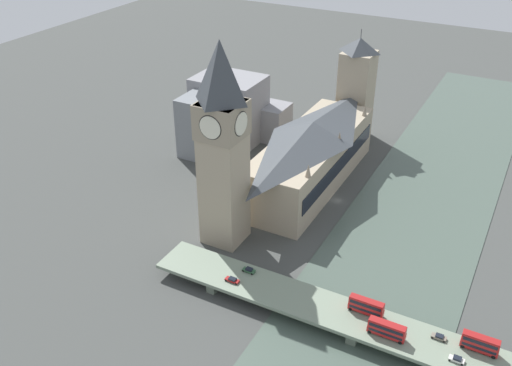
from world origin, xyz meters
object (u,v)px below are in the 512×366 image
Objects in this scene: clock_tower at (223,143)px; car_northbound_lead at (249,270)px; parliament_hall at (312,153)px; car_northbound_tail at (457,359)px; double_decker_bus_lead at (387,329)px; car_southbound_lead at (439,337)px; victoria_tower at (356,89)px; road_bridge at (359,322)px; double_decker_bus_rear at (366,306)px; double_decker_bus_mid at (480,343)px; car_northbound_mid at (232,280)px.

car_northbound_lead is at bearing 137.14° from clock_tower.
car_northbound_tail is (-75.81, 77.05, -8.54)m from parliament_hall.
car_southbound_lead is (-13.40, -6.05, -2.02)m from double_decker_bus_lead.
double_decker_bus_lead is at bearing 24.28° from car_southbound_lead.
clock_tower is 17.98× the size of car_southbound_lead.
car_northbound_lead is (-8.71, 122.72, -19.20)m from victoria_tower.
road_bridge is at bearing 159.15° from clock_tower.
road_bridge is at bearing 8.22° from car_southbound_lead.
double_decker_bus_rear is (8.10, -6.22, 0.11)m from double_decker_bus_lead.
parliament_hall is 0.61× the size of road_bridge.
road_bridge is at bearing 110.57° from victoria_tower.
road_bridge is 32.25× the size of car_northbound_lead.
car_southbound_lead is (10.58, 0.61, -2.15)m from double_decker_bus_mid.
double_decker_bus_lead is 10.21m from double_decker_bus_rear.
double_decker_bus_rear reaches higher than double_decker_bus_lead.
double_decker_bus_lead is (-56.41, 129.39, -17.26)m from victoria_tower.
car_northbound_tail is at bearing 134.54° from parliament_hall.
parliament_hall reaches higher than double_decker_bus_mid.
clock_tower reaches higher than double_decker_bus_lead.
car_northbound_lead reaches higher than car_northbound_mid.
car_southbound_lead is at bearing 166.70° from clock_tower.
parliament_hall is 107.01m from double_decker_bus_mid.
car_southbound_lead is (-22.31, -3.22, 1.62)m from road_bridge.
double_decker_bus_mid is at bearing 168.56° from clock_tower.
road_bridge is at bearing -17.60° from double_decker_bus_lead.
double_decker_bus_lead reaches higher than car_northbound_lead.
double_decker_bus_mid is at bearing 138.78° from parliament_hall.
double_decker_bus_rear reaches higher than car_southbound_lead.
car_northbound_mid is at bearing 0.02° from car_northbound_tail.
car_southbound_lead is at bearing 3.30° from double_decker_bus_mid.
car_northbound_lead is at bearing -0.01° from double_decker_bus_mid.
parliament_hall reaches higher than double_decker_bus_lead.
car_northbound_mid is (-6.33, 129.41, -19.25)m from victoria_tower.
parliament_hall is 58.60m from clock_tower.
double_decker_bus_rear is at bearing -0.45° from car_southbound_lead.
double_decker_bus_lead is 1.07× the size of double_decker_bus_mid.
double_decker_bus_lead is at bearing 113.56° from victoria_tower.
victoria_tower is (0.06, -52.34, 10.69)m from parliament_hall.
victoria_tower reaches higher than car_northbound_lead.
car_northbound_mid is 1.13× the size of car_southbound_lead.
car_northbound_mid is (41.17, 2.85, 1.65)m from road_bridge.
double_decker_bus_lead reaches higher than car_northbound_tail.
car_southbound_lead is at bearing -155.72° from double_decker_bus_lead.
double_decker_bus_lead is (-67.69, 25.21, -31.45)m from clock_tower.
car_southbound_lead is (-69.76, 71.00, -8.59)m from parliament_hall.
double_decker_bus_rear is at bearing 179.35° from car_northbound_lead.
parliament_hall reaches higher than car_northbound_lead.
double_decker_bus_lead reaches higher than road_bridge.
double_decker_bus_mid is (-32.89, -3.83, 3.77)m from road_bridge.
road_bridge is 22.60m from car_southbound_lead.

